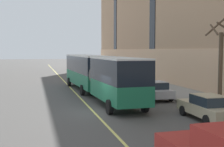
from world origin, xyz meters
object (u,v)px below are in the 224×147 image
at_px(parked_car_champagne_2, 207,107).
at_px(fire_hydrant, 122,77).
at_px(parked_car_green_3, 123,80).
at_px(city_bus, 96,73).
at_px(street_tree_mid_block, 221,59).
at_px(parked_car_silver_0, 155,90).
at_px(parked_car_green_5, 107,74).
at_px(parked_car_red_7, 97,71).

xyz_separation_m(parked_car_champagne_2, fire_hydrant, (1.69, 24.71, -0.29)).
bearing_deg(parked_car_green_3, fire_hydrant, 74.37).
relative_size(city_bus, parked_car_champagne_2, 4.27).
distance_m(parked_car_champagne_2, street_tree_mid_block, 6.63).
relative_size(parked_car_silver_0, street_tree_mid_block, 0.67).
xyz_separation_m(city_bus, street_tree_mid_block, (8.43, -7.04, 1.40)).
height_order(parked_car_green_5, street_tree_mid_block, street_tree_mid_block).
xyz_separation_m(parked_car_green_3, parked_car_red_7, (-0.03, 15.82, -0.00)).
relative_size(city_bus, parked_car_red_7, 4.38).
distance_m(city_bus, parked_car_green_5, 15.83).
height_order(parked_car_silver_0, parked_car_red_7, same).
relative_size(parked_car_champagne_2, parked_car_red_7, 1.03).
relative_size(parked_car_champagne_2, fire_hydrant, 6.69).
bearing_deg(street_tree_mid_block, parked_car_silver_0, 136.94).
bearing_deg(parked_car_green_3, parked_car_red_7, 90.11).
height_order(city_bus, parked_car_green_5, city_bus).
height_order(city_bus, parked_car_red_7, city_bus).
relative_size(parked_car_silver_0, parked_car_champagne_2, 0.93).
distance_m(city_bus, fire_hydrant, 14.55).
xyz_separation_m(parked_car_silver_0, parked_car_green_3, (-0.05, 10.06, 0.00)).
height_order(city_bus, parked_car_green_3, city_bus).
distance_m(parked_car_green_3, parked_car_green_5, 8.42).
xyz_separation_m(street_tree_mid_block, fire_hydrant, (-2.19, 20.08, -3.05)).
bearing_deg(street_tree_mid_block, parked_car_green_5, 99.94).
bearing_deg(parked_car_silver_0, parked_car_green_3, 90.26).
relative_size(city_bus, parked_car_green_5, 4.34).
bearing_deg(parked_car_green_5, street_tree_mid_block, -80.06).
relative_size(parked_car_green_5, street_tree_mid_block, 0.71).
bearing_deg(street_tree_mid_block, fire_hydrant, 96.21).
height_order(parked_car_green_3, fire_hydrant, parked_car_green_3).
distance_m(parked_car_champagne_2, parked_car_green_5, 26.76).
bearing_deg(parked_car_red_7, parked_car_silver_0, -89.83).
distance_m(parked_car_green_3, parked_car_red_7, 15.82).
bearing_deg(parked_car_green_3, parked_car_champagne_2, -89.71).
bearing_deg(parked_car_champagne_2, fire_hydrant, 86.09).
relative_size(parked_car_green_3, parked_car_red_7, 1.02).
bearing_deg(street_tree_mid_block, parked_car_champagne_2, -129.97).
xyz_separation_m(parked_car_champagne_2, parked_car_green_3, (-0.09, 18.34, 0.00)).
distance_m(parked_car_green_5, parked_car_red_7, 7.40).
relative_size(parked_car_silver_0, fire_hydrant, 6.22).
height_order(parked_car_silver_0, parked_car_green_5, same).
xyz_separation_m(city_bus, parked_car_silver_0, (4.51, -3.38, -1.37)).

